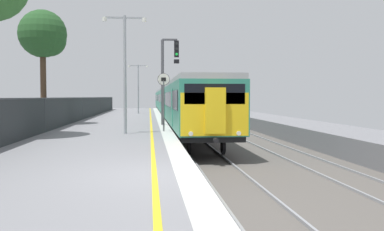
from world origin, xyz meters
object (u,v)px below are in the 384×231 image
(speed_limit_sign, at_px, (164,95))
(background_tree_left, at_px, (44,36))
(platform_lamp_far, at_px, (138,84))
(commuter_train_at_platform, at_px, (172,101))
(platform_lamp_mid, at_px, (125,64))
(signal_gantry, at_px, (167,71))

(speed_limit_sign, relative_size, background_tree_left, 0.41)
(background_tree_left, bearing_deg, speed_limit_sign, -39.71)
(platform_lamp_far, xyz_separation_m, background_tree_left, (-5.21, -16.87, 2.41))
(commuter_train_at_platform, bearing_deg, platform_lamp_mid, -97.46)
(commuter_train_at_platform, bearing_deg, speed_limit_sign, -93.93)
(platform_lamp_far, relative_size, background_tree_left, 0.71)
(platform_lamp_far, bearing_deg, commuter_train_at_platform, 48.80)
(platform_lamp_mid, distance_m, platform_lamp_far, 23.78)
(signal_gantry, bearing_deg, platform_lamp_far, 97.01)
(speed_limit_sign, xyz_separation_m, platform_lamp_mid, (-1.82, -1.07, 1.40))
(signal_gantry, height_order, background_tree_left, background_tree_left)
(commuter_train_at_platform, height_order, platform_lamp_mid, platform_lamp_mid)
(signal_gantry, distance_m, background_tree_left, 7.75)
(speed_limit_sign, bearing_deg, platform_lamp_far, 94.58)
(commuter_train_at_platform, distance_m, background_tree_left, 23.22)
(commuter_train_at_platform, distance_m, signal_gantry, 22.08)
(speed_limit_sign, height_order, platform_lamp_mid, platform_lamp_mid)
(commuter_train_at_platform, height_order, platform_lamp_far, platform_lamp_far)
(platform_lamp_mid, bearing_deg, background_tree_left, 127.04)
(signal_gantry, xyz_separation_m, platform_lamp_far, (-2.18, 17.75, -0.27))
(platform_lamp_mid, bearing_deg, platform_lamp_far, 90.00)
(platform_lamp_far, bearing_deg, speed_limit_sign, -85.42)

